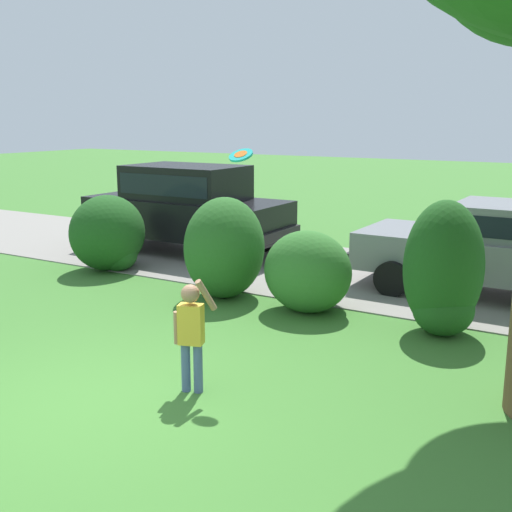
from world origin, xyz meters
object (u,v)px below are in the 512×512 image
at_px(parked_sedan, 494,246).
at_px(parked_suv, 186,204).
at_px(child_thrower, 191,329).
at_px(frisbee, 241,155).

relative_size(parked_sedan, parked_suv, 0.94).
bearing_deg(parked_suv, child_thrower, -52.86).
relative_size(parked_suv, child_thrower, 3.66).
bearing_deg(parked_suv, frisbee, -47.61).
bearing_deg(parked_sedan, child_thrower, -109.57).
bearing_deg(child_thrower, frisbee, 86.90).
bearing_deg(frisbee, parked_sedan, 67.46).
xyz_separation_m(parked_sedan, child_thrower, (-2.03, -5.70, -0.13)).
distance_m(parked_sedan, frisbee, 5.42).
relative_size(parked_suv, frisbee, 16.57).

